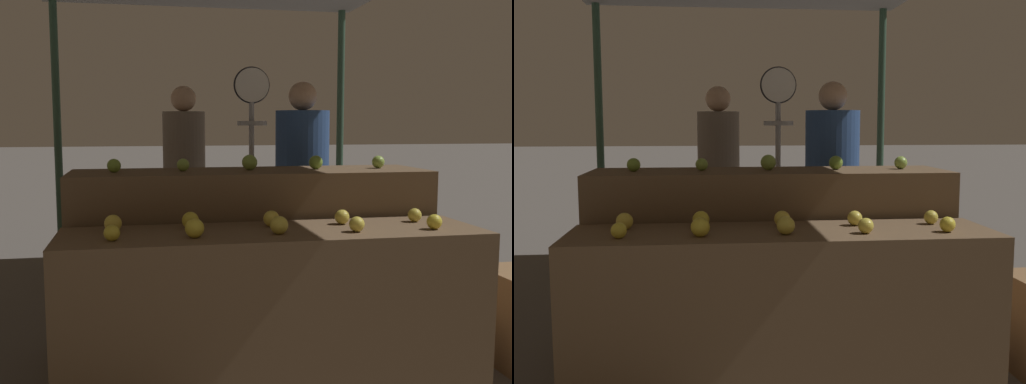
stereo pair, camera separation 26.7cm
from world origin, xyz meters
TOP-DOWN VIEW (x-y plane):
  - display_counter_front at (0.00, 0.00)m, footprint 2.01×0.55m
  - display_counter_back at (0.00, 0.60)m, footprint 2.01×0.55m
  - apple_front_0 at (-0.75, -0.11)m, footprint 0.07×0.07m
  - apple_front_1 at (-0.39, -0.11)m, footprint 0.09×0.09m
  - apple_front_2 at (0.00, -0.10)m, footprint 0.08×0.08m
  - apple_front_3 at (0.37, -0.11)m, footprint 0.07×0.07m
  - apple_front_4 at (0.76, -0.12)m, footprint 0.07×0.07m
  - apple_front_5 at (-0.75, 0.11)m, footprint 0.08×0.08m
  - apple_front_6 at (-0.39, 0.12)m, footprint 0.08×0.08m
  - apple_front_7 at (0.01, 0.10)m, footprint 0.08×0.08m
  - apple_front_8 at (0.37, 0.11)m, footprint 0.07×0.07m
  - apple_front_9 at (0.76, 0.10)m, footprint 0.07×0.07m
  - apple_back_0 at (-0.76, 0.59)m, footprint 0.08×0.08m
  - apple_back_1 at (-0.38, 0.61)m, footprint 0.07×0.07m
  - apple_back_2 at (-0.01, 0.61)m, footprint 0.09×0.09m
  - apple_back_3 at (0.38, 0.61)m, footprint 0.08×0.08m
  - apple_back_4 at (0.77, 0.61)m, footprint 0.07×0.07m
  - produce_scale at (0.13, 1.26)m, footprint 0.25×0.20m
  - person_vendor_at_scale at (0.56, 1.55)m, footprint 0.42×0.42m
  - person_customer_left at (-0.26, 2.27)m, footprint 0.41×0.41m

SIDE VIEW (x-z plane):
  - display_counter_front at x=0.00m, z-range 0.00..0.79m
  - display_counter_back at x=0.00m, z-range 0.00..1.03m
  - apple_front_9 at x=0.76m, z-range 0.79..0.86m
  - apple_front_0 at x=-0.75m, z-range 0.79..0.86m
  - apple_front_4 at x=0.76m, z-range 0.79..0.86m
  - apple_front_3 at x=0.37m, z-range 0.79..0.86m
  - apple_front_8 at x=0.37m, z-range 0.79..0.86m
  - apple_front_7 at x=0.01m, z-range 0.79..0.87m
  - apple_front_5 at x=-0.75m, z-range 0.79..0.87m
  - apple_front_6 at x=-0.39m, z-range 0.79..0.87m
  - apple_front_2 at x=0.00m, z-range 0.79..0.87m
  - apple_front_1 at x=-0.39m, z-range 0.79..0.87m
  - person_vendor_at_scale at x=0.56m, z-range 0.11..1.70m
  - person_customer_left at x=-0.26m, z-range 0.12..1.71m
  - apple_back_1 at x=-0.38m, z-range 1.03..1.10m
  - apple_back_4 at x=0.77m, z-range 1.03..1.10m
  - apple_back_0 at x=-0.76m, z-range 1.03..1.10m
  - apple_back_3 at x=0.38m, z-range 1.03..1.11m
  - apple_back_2 at x=-0.01m, z-range 1.03..1.11m
  - produce_scale at x=0.13m, z-range 0.36..2.02m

